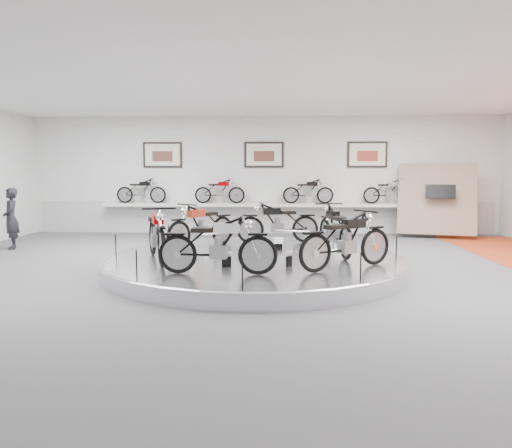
{
  "coord_description": "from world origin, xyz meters",
  "views": [
    {
      "loc": [
        0.48,
        -10.2,
        2.12
      ],
      "look_at": [
        0.01,
        0.6,
        0.99
      ],
      "focal_mm": 35.0,
      "sensor_mm": 36.0,
      "label": 1
    }
  ],
  "objects_px": {
    "visitor": "(11,219)",
    "bike_a": "(335,229)",
    "bike_b": "(278,223)",
    "shelf": "(264,205)",
    "bike_e": "(217,245)",
    "bike_c": "(201,225)",
    "bike_f": "(346,240)",
    "bike_d": "(157,233)",
    "display_platform": "(255,264)"
  },
  "relations": [
    {
      "from": "display_platform",
      "to": "bike_e",
      "type": "height_order",
      "value": "bike_e"
    },
    {
      "from": "bike_c",
      "to": "bike_b",
      "type": "bearing_deg",
      "value": 152.56
    },
    {
      "from": "bike_a",
      "to": "bike_c",
      "type": "xyz_separation_m",
      "value": [
        -3.08,
        0.74,
        -0.01
      ]
    },
    {
      "from": "bike_a",
      "to": "bike_c",
      "type": "relative_size",
      "value": 1.02
    },
    {
      "from": "shelf",
      "to": "bike_b",
      "type": "distance_m",
      "value": 4.26
    },
    {
      "from": "shelf",
      "to": "bike_c",
      "type": "distance_m",
      "value": 5.32
    },
    {
      "from": "bike_c",
      "to": "bike_f",
      "type": "relative_size",
      "value": 1.0
    },
    {
      "from": "shelf",
      "to": "display_platform",
      "type": "bearing_deg",
      "value": -90.0
    },
    {
      "from": "bike_f",
      "to": "bike_a",
      "type": "bearing_deg",
      "value": 57.2
    },
    {
      "from": "shelf",
      "to": "bike_f",
      "type": "distance_m",
      "value": 7.77
    },
    {
      "from": "display_platform",
      "to": "shelf",
      "type": "distance_m",
      "value": 6.46
    },
    {
      "from": "bike_a",
      "to": "bike_b",
      "type": "xyz_separation_m",
      "value": [
        -1.26,
        1.67,
        -0.03
      ]
    },
    {
      "from": "bike_f",
      "to": "visitor",
      "type": "relative_size",
      "value": 1.1
    },
    {
      "from": "bike_d",
      "to": "bike_f",
      "type": "relative_size",
      "value": 1.03
    },
    {
      "from": "bike_a",
      "to": "bike_b",
      "type": "distance_m",
      "value": 2.09
    },
    {
      "from": "display_platform",
      "to": "shelf",
      "type": "height_order",
      "value": "shelf"
    },
    {
      "from": "bike_b",
      "to": "shelf",
      "type": "bearing_deg",
      "value": -94.19
    },
    {
      "from": "bike_f",
      "to": "shelf",
      "type": "bearing_deg",
      "value": 69.42
    },
    {
      "from": "bike_a",
      "to": "bike_e",
      "type": "xyz_separation_m",
      "value": [
        -2.33,
        -2.29,
        -0.02
      ]
    },
    {
      "from": "bike_b",
      "to": "bike_f",
      "type": "height_order",
      "value": "bike_f"
    },
    {
      "from": "display_platform",
      "to": "bike_e",
      "type": "xyz_separation_m",
      "value": [
        -0.59,
        -1.79,
        0.68
      ]
    },
    {
      "from": "bike_c",
      "to": "bike_d",
      "type": "bearing_deg",
      "value": 14.74
    },
    {
      "from": "bike_b",
      "to": "bike_d",
      "type": "relative_size",
      "value": 0.93
    },
    {
      "from": "bike_b",
      "to": "bike_c",
      "type": "bearing_deg",
      "value": 15.99
    },
    {
      "from": "display_platform",
      "to": "bike_a",
      "type": "bearing_deg",
      "value": 16.22
    },
    {
      "from": "bike_a",
      "to": "bike_c",
      "type": "distance_m",
      "value": 3.17
    },
    {
      "from": "bike_a",
      "to": "bike_c",
      "type": "bearing_deg",
      "value": 65.22
    },
    {
      "from": "display_platform",
      "to": "bike_a",
      "type": "relative_size",
      "value": 3.39
    },
    {
      "from": "bike_b",
      "to": "bike_f",
      "type": "relative_size",
      "value": 0.97
    },
    {
      "from": "visitor",
      "to": "bike_e",
      "type": "bearing_deg",
      "value": 25.61
    },
    {
      "from": "shelf",
      "to": "bike_d",
      "type": "xyz_separation_m",
      "value": [
        -2.0,
        -6.87,
        -0.14
      ]
    },
    {
      "from": "display_platform",
      "to": "bike_a",
      "type": "xyz_separation_m",
      "value": [
        1.74,
        0.51,
        0.71
      ]
    },
    {
      "from": "bike_a",
      "to": "bike_d",
      "type": "xyz_separation_m",
      "value": [
        -3.74,
        -0.97,
        0.01
      ]
    },
    {
      "from": "bike_b",
      "to": "visitor",
      "type": "height_order",
      "value": "visitor"
    },
    {
      "from": "bike_b",
      "to": "visitor",
      "type": "relative_size",
      "value": 1.06
    },
    {
      "from": "bike_f",
      "to": "visitor",
      "type": "height_order",
      "value": "visitor"
    },
    {
      "from": "bike_b",
      "to": "bike_d",
      "type": "height_order",
      "value": "bike_d"
    },
    {
      "from": "bike_b",
      "to": "bike_e",
      "type": "distance_m",
      "value": 4.1
    },
    {
      "from": "display_platform",
      "to": "bike_c",
      "type": "bearing_deg",
      "value": 136.98
    },
    {
      "from": "bike_c",
      "to": "bike_e",
      "type": "distance_m",
      "value": 3.13
    },
    {
      "from": "display_platform",
      "to": "shelf",
      "type": "xyz_separation_m",
      "value": [
        0.0,
        6.4,
        0.85
      ]
    },
    {
      "from": "bike_e",
      "to": "visitor",
      "type": "xyz_separation_m",
      "value": [
        -6.24,
        4.57,
        0.01
      ]
    },
    {
      "from": "display_platform",
      "to": "bike_f",
      "type": "distance_m",
      "value": 2.23
    },
    {
      "from": "bike_a",
      "to": "bike_b",
      "type": "relative_size",
      "value": 1.05
    },
    {
      "from": "display_platform",
      "to": "bike_e",
      "type": "relative_size",
      "value": 3.52
    },
    {
      "from": "bike_e",
      "to": "visitor",
      "type": "bearing_deg",
      "value": 146.12
    },
    {
      "from": "bike_e",
      "to": "bike_c",
      "type": "bearing_deg",
      "value": 106.24
    },
    {
      "from": "bike_b",
      "to": "bike_f",
      "type": "distance_m",
      "value": 3.57
    },
    {
      "from": "bike_b",
      "to": "bike_e",
      "type": "bearing_deg",
      "value": 64.0
    },
    {
      "from": "visitor",
      "to": "bike_a",
      "type": "bearing_deg",
      "value": 46.94
    }
  ]
}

